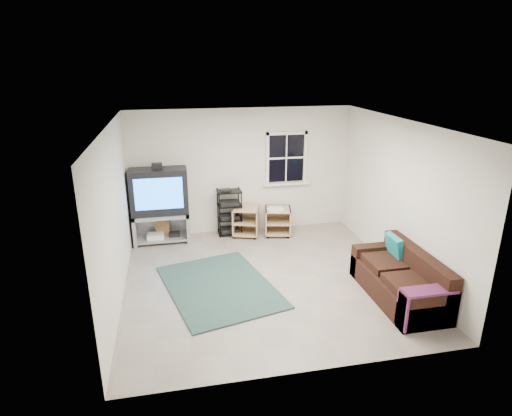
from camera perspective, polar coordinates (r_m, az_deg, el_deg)
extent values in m
plane|color=gray|center=(7.29, 1.26, -9.49)|extent=(4.60, 4.60, 0.00)
plane|color=white|center=(6.47, 1.43, 11.20)|extent=(4.60, 4.60, 0.00)
plane|color=silver|center=(8.93, -1.94, 4.90)|extent=(4.60, 0.00, 4.60)
plane|color=silver|center=(4.73, 7.59, -8.63)|extent=(4.60, 0.00, 4.60)
plane|color=silver|center=(6.67, -18.31, -1.06)|extent=(0.00, 4.60, 4.60)
plane|color=silver|center=(7.59, 18.52, 1.33)|extent=(0.00, 4.60, 4.60)
cube|color=black|center=(9.06, 4.03, 6.69)|extent=(0.80, 0.01, 1.02)
cube|color=silver|center=(8.95, 4.14, 9.92)|extent=(0.88, 0.06, 0.06)
cube|color=silver|center=(9.16, 4.01, 3.29)|extent=(0.98, 0.14, 0.05)
cube|color=silver|center=(8.94, 1.52, 6.57)|extent=(0.06, 0.06, 1.10)
cube|color=silver|center=(9.16, 6.56, 6.75)|extent=(0.06, 0.06, 1.10)
cube|color=silver|center=(9.05, 4.06, 6.67)|extent=(0.78, 0.04, 0.04)
cube|color=#97979E|center=(8.74, -12.58, -0.86)|extent=(1.10, 0.55, 0.07)
cube|color=#97979E|center=(8.86, -15.81, -2.72)|extent=(0.07, 0.55, 0.61)
cube|color=#97979E|center=(8.83, -9.09, -2.29)|extent=(0.07, 0.55, 0.61)
cube|color=#97979E|center=(8.92, -12.35, -3.87)|extent=(0.97, 0.51, 0.04)
cube|color=#97979E|center=(9.07, -12.45, -1.93)|extent=(1.10, 0.04, 0.61)
cube|color=silver|center=(8.86, -13.24, -3.64)|extent=(0.33, 0.27, 0.09)
cube|color=black|center=(8.89, -10.81, -3.44)|extent=(0.22, 0.20, 0.07)
cube|color=black|center=(8.59, -12.81, 2.19)|extent=(1.10, 0.46, 0.91)
cube|color=#1E78FF|center=(8.36, -12.84, 1.84)|extent=(0.91, 0.01, 0.62)
cube|color=black|center=(8.46, -13.06, 5.48)|extent=(0.20, 0.14, 0.11)
cylinder|color=black|center=(8.76, -4.87, -0.97)|extent=(0.02, 0.02, 0.99)
cylinder|color=black|center=(8.82, -1.94, -0.77)|extent=(0.02, 0.02, 0.99)
cylinder|color=black|center=(9.06, -5.12, -0.29)|extent=(0.02, 0.02, 0.99)
cylinder|color=black|center=(9.12, -2.28, -0.10)|extent=(0.02, 0.02, 0.99)
cube|color=black|center=(9.09, -3.49, -3.19)|extent=(0.49, 0.36, 0.02)
cube|color=black|center=(9.08, -3.50, -2.91)|extent=(0.39, 0.29, 0.08)
cube|color=black|center=(8.99, -3.53, -1.43)|extent=(0.49, 0.36, 0.02)
cube|color=black|center=(8.97, -3.54, -1.13)|extent=(0.39, 0.29, 0.08)
cube|color=black|center=(8.89, -3.57, 0.38)|extent=(0.49, 0.36, 0.02)
cube|color=black|center=(8.87, -3.58, 0.69)|extent=(0.39, 0.29, 0.08)
cube|color=black|center=(8.79, -3.61, 2.23)|extent=(0.49, 0.36, 0.02)
cube|color=tan|center=(8.83, -1.35, -0.04)|extent=(0.65, 0.65, 0.02)
cube|color=tan|center=(9.01, -1.33, -3.25)|extent=(0.65, 0.65, 0.02)
cube|color=tan|center=(8.95, -2.90, -1.60)|extent=(0.18, 0.50, 0.56)
cube|color=tan|center=(8.89, 0.24, -1.72)|extent=(0.18, 0.50, 0.56)
cube|color=tan|center=(9.15, -1.15, -1.12)|extent=(0.46, 0.16, 0.56)
cube|color=tan|center=(8.93, -1.34, -1.79)|extent=(0.60, 0.61, 0.02)
cylinder|color=black|center=(8.87, -2.81, -3.92)|extent=(0.05, 0.05, 0.05)
cylinder|color=black|center=(9.20, 0.11, -3.03)|extent=(0.05, 0.05, 0.05)
cube|color=tan|center=(8.88, 2.96, -0.17)|extent=(0.62, 0.62, 0.02)
cube|color=tan|center=(9.06, 2.90, -3.14)|extent=(0.62, 0.62, 0.02)
cube|color=tan|center=(8.96, 1.34, -1.66)|extent=(0.13, 0.51, 0.52)
cube|color=tan|center=(8.98, 4.52, -1.67)|extent=(0.13, 0.51, 0.52)
cube|color=tan|center=(9.20, 2.88, -1.12)|extent=(0.47, 0.12, 0.52)
cube|color=tan|center=(8.97, 2.93, -1.79)|extent=(0.57, 0.59, 0.02)
cylinder|color=black|center=(8.87, 1.61, -3.87)|extent=(0.05, 0.05, 0.05)
cylinder|color=black|center=(9.27, 4.13, -2.88)|extent=(0.05, 0.05, 0.05)
cylinder|color=silver|center=(8.77, 2.63, -0.24)|extent=(0.37, 0.37, 0.03)
cube|color=black|center=(7.03, 18.39, -9.96)|extent=(0.80, 1.78, 0.37)
cube|color=black|center=(7.01, 20.81, -6.88)|extent=(0.21, 1.78, 0.38)
cube|color=black|center=(7.60, 15.59, -6.66)|extent=(0.80, 0.21, 0.55)
cube|color=black|center=(6.43, 21.92, -12.43)|extent=(0.80, 0.21, 0.55)
cube|color=black|center=(6.62, 19.57, -9.60)|extent=(0.53, 0.64, 0.12)
cube|color=black|center=(7.17, 16.71, -7.02)|extent=(0.53, 0.64, 0.12)
cube|color=teal|center=(7.29, 18.00, -4.88)|extent=(0.18, 0.43, 0.37)
cube|color=navy|center=(6.27, 22.11, -10.16)|extent=(0.74, 0.27, 0.04)
cube|color=navy|center=(6.23, 18.91, -12.91)|extent=(0.04, 0.27, 0.52)
cube|color=#321E16|center=(7.08, -4.90, -10.36)|extent=(2.04, 2.48, 0.03)
cube|color=olive|center=(9.02, -12.27, -2.74)|extent=(0.30, 0.22, 0.40)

